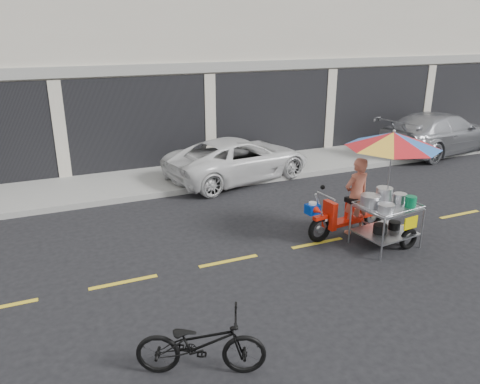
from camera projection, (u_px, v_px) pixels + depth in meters
name	position (u px, v px, depth m)	size (l,w,h in m)	color
ground	(317.00, 243.00, 9.75)	(90.00, 90.00, 0.00)	black
sidewalk	(222.00, 170.00, 14.48)	(45.00, 3.00, 0.15)	gray
shophouse_block	(240.00, 28.00, 18.56)	(36.00, 8.11, 10.40)	beige
centerline	(317.00, 243.00, 9.75)	(42.00, 0.10, 0.01)	gold
white_pickup	(239.00, 159.00, 13.70)	(2.03, 4.40, 1.22)	silver
silver_pickup	(440.00, 133.00, 16.56)	(2.03, 5.00, 1.45)	#93959B
near_bicycle	(201.00, 343.00, 5.97)	(0.58, 1.68, 0.88)	black
food_vendor_rig	(378.00, 171.00, 9.41)	(2.55, 2.03, 2.41)	black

